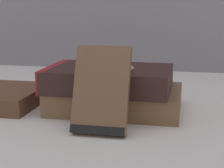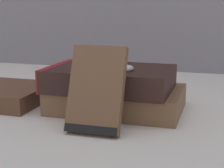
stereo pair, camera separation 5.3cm
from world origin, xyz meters
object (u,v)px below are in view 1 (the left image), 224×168
book_flat_bottom (113,99)px  book_leaning_front (101,93)px  pocket_watch (120,68)px  reading_glasses (86,88)px  book_flat_top (105,78)px

book_flat_bottom → book_leaning_front: size_ratio=1.79×
pocket_watch → reading_glasses: size_ratio=0.48×
book_flat_bottom → reading_glasses: book_flat_bottom is taller
book_flat_top → book_flat_bottom: bearing=42.3°
pocket_watch → book_flat_top: bearing=150.2°
book_flat_top → reading_glasses: 0.18m
pocket_watch → book_leaning_front: bearing=-97.5°
book_leaning_front → pocket_watch: book_leaning_front is taller
book_flat_bottom → book_flat_top: bearing=-138.6°
book_flat_bottom → pocket_watch: bearing=-57.6°
book_flat_top → book_leaning_front: size_ratio=1.68×
book_leaning_front → reading_glasses: book_leaning_front is taller
book_flat_bottom → book_leaning_front: book_leaning_front is taller
book_flat_bottom → book_leaning_front: 0.12m
book_flat_top → book_leaning_front: (0.02, -0.11, -0.00)m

